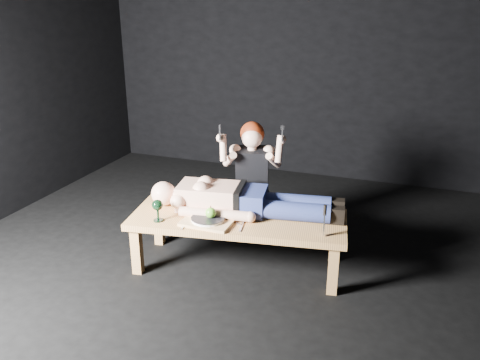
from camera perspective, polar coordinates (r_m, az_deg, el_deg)
The scene contains 13 objects.
ground at distance 4.20m, azimuth -1.32°, elevation -9.81°, with size 5.00×5.00×0.00m, color black.
back_wall at distance 6.06m, azimuth 7.46°, elevation 14.40°, with size 5.00×5.00×0.00m, color black.
table at distance 4.08m, azimuth -0.24°, elevation -7.16°, with size 1.73×0.65×0.45m, color tan.
lying_man at distance 4.02m, azimuth 0.80°, elevation -1.98°, with size 1.73×0.53×0.26m, color #D7A086, non-canonical shape.
kneeling_woman at distance 4.42m, azimuth 1.45°, elevation 0.11°, with size 0.62×0.69×1.16m, color black, non-canonical shape.
serving_tray at distance 3.88m, azimuth -3.74°, elevation -4.81°, with size 0.39×0.28×0.02m, color tan.
plate at distance 3.87m, azimuth -3.75°, elevation -4.52°, with size 0.26×0.26×0.02m, color white.
apple at distance 3.85m, azimuth -3.41°, elevation -3.80°, with size 0.08×0.08×0.08m, color #3D921C.
goblet at distance 3.93m, azimuth -9.51°, elevation -3.50°, with size 0.09×0.09×0.18m, color black, non-canonical shape.
fork_flat at distance 3.87m, azimuth -6.40°, elevation -5.11°, with size 0.02×0.18×0.01m, color #B2B2B7.
knife_flat at distance 3.81m, azimuth 0.18°, elevation -5.41°, with size 0.02×0.18×0.01m, color #B2B2B7.
spoon_flat at distance 3.89m, azimuth -0.81°, elevation -4.86°, with size 0.02×0.18×0.01m, color #B2B2B7.
carving_knife at distance 3.67m, azimuth 9.74°, elevation -4.67°, with size 0.03×0.04×0.25m, color #B2B2B7, non-canonical shape.
Camera 1 is at (1.34, -3.38, 2.11)m, focal length 36.83 mm.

